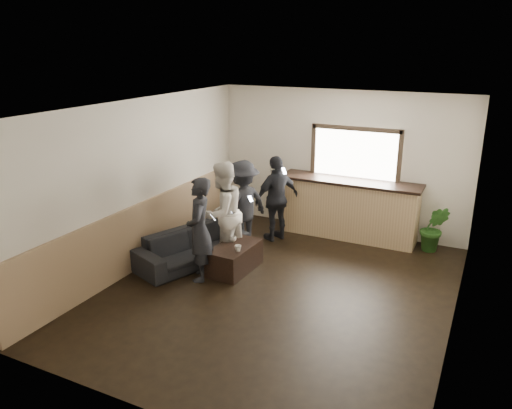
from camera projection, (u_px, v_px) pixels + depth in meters
The scene contains 12 objects.
ground at pixel (278, 291), 7.67m from camera, with size 5.00×6.00×0.01m, color black.
room_shell at pixel (235, 193), 7.53m from camera, with size 5.01×6.01×2.80m.
bar_counter at pixel (349, 205), 9.65m from camera, with size 2.70×0.68×2.13m.
sofa at pixel (192, 247), 8.57m from camera, with size 1.98×0.78×0.58m, color black.
coffee_table at pixel (235, 258), 8.31m from camera, with size 0.55×0.99×0.44m, color black.
cup_a at pixel (233, 239), 8.39m from camera, with size 0.12×0.12×0.09m, color silver.
cup_b at pixel (238, 248), 8.00m from camera, with size 0.11×0.11×0.10m, color silver.
potted_plant at pixel (434, 228), 9.00m from camera, with size 0.48×0.39×0.88m, color #2D6623.
person_a at pixel (199, 229), 7.83m from camera, with size 0.63×0.73×1.68m.
person_b at pixel (222, 213), 8.44m from camera, with size 0.86×1.00×1.78m.
person_c at pixel (243, 205), 9.09m from camera, with size 0.97×1.22×1.64m.
person_d at pixel (277, 198), 9.45m from camera, with size 0.83×1.03×1.64m.
Camera 1 is at (2.73, -6.33, 3.64)m, focal length 35.00 mm.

